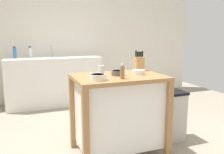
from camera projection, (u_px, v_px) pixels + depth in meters
The scene contains 14 objects.
ground_plane at pixel (111, 154), 2.62m from camera, with size 6.73×6.73×0.00m, color gray.
wall_back at pixel (66, 35), 4.73m from camera, with size 5.73×0.10×2.60m, color silver.
kitchen_island at pixel (118, 110), 2.60m from camera, with size 0.97×0.66×0.89m.
knife_block at pixel (139, 63), 2.85m from camera, with size 0.11×0.09×0.25m.
bowl_stoneware_deep at pixel (98, 77), 2.27m from camera, with size 0.16×0.16×0.06m.
bowl_ceramic_wide at pixel (118, 73), 2.54m from camera, with size 0.14×0.14×0.05m.
bowl_ceramic_small at pixel (139, 72), 2.60m from camera, with size 0.14×0.14×0.05m.
drinking_cup at pixel (101, 70), 2.66m from camera, with size 0.07×0.07×0.09m.
pepper_grinder at pixel (122, 72), 2.33m from camera, with size 0.04×0.04×0.15m.
trash_bin at pixel (170, 116), 2.95m from camera, with size 0.36×0.28×0.63m.
sink_counter at pixel (54, 81), 4.45m from camera, with size 1.72×0.60×0.90m.
sink_faucet at pixel (52, 51), 4.47m from camera, with size 0.02×0.02×0.22m.
bottle_dish_soap at pixel (15, 53), 4.15m from camera, with size 0.06×0.06×0.21m.
bottle_hand_soap at pixel (30, 52), 4.30m from camera, with size 0.07×0.07×0.21m.
Camera 1 is at (-0.86, -2.27, 1.32)m, focal length 37.66 mm.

